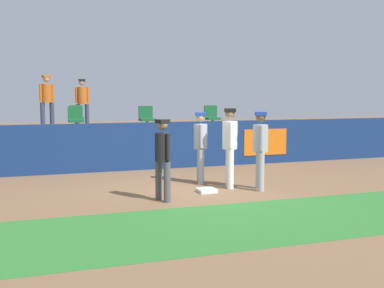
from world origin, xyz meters
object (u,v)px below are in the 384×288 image
object	(u,v)px
seat_front_right	(212,116)
spectator_capped	(82,100)
player_fielder_home	(230,142)
seat_back_left	(76,116)
player_umpire	(163,154)
spectator_hooded	(47,98)
player_runner_visitor	(260,145)
player_coach_visitor	(200,143)
first_base	(207,190)
seat_front_left	(76,118)
seat_front_center	(147,117)

from	to	relation	value
seat_front_right	spectator_capped	distance (m)	4.74
player_fielder_home	seat_back_left	distance (m)	7.24
player_umpire	spectator_hooded	distance (m)	8.66
player_fielder_home	seat_front_right	distance (m)	5.06
player_runner_visitor	player_coach_visitor	size ratio (longest dim) A/B	1.02
first_base	player_umpire	size ratio (longest dim) A/B	0.24
player_umpire	spectator_capped	size ratio (longest dim) A/B	0.97
seat_back_left	seat_front_right	world-z (taller)	same
seat_front_left	seat_front_center	xyz separation A→B (m)	(2.24, 0.00, 0.00)
player_coach_visitor	player_runner_visitor	bearing A→B (deg)	54.46
player_umpire	seat_front_left	distance (m)	5.87
player_runner_visitor	seat_front_right	bearing A→B (deg)	-170.55
seat_front_center	spectator_hooded	bearing A→B (deg)	138.26
player_fielder_home	seat_back_left	xyz separation A→B (m)	(-2.86, 6.64, 0.38)
seat_back_left	seat_front_left	bearing A→B (deg)	-96.31
player_runner_visitor	seat_front_left	xyz separation A→B (m)	(-3.60, 5.34, 0.42)
player_coach_visitor	seat_front_left	world-z (taller)	seat_front_left
player_fielder_home	player_runner_visitor	distance (m)	0.74
player_umpire	seat_front_right	xyz separation A→B (m)	(3.36, 5.73, 0.48)
seat_front_left	player_coach_visitor	bearing A→B (deg)	-57.98
player_runner_visitor	player_umpire	size ratio (longest dim) A/B	1.07
first_base	player_coach_visitor	size ratio (longest dim) A/B	0.23
first_base	seat_front_left	bearing A→B (deg)	114.27
spectator_hooded	seat_front_left	bearing A→B (deg)	88.74
seat_back_left	spectator_capped	bearing A→B (deg)	65.51
spectator_hooded	spectator_capped	size ratio (longest dim) A/B	1.07
player_fielder_home	seat_front_center	bearing A→B (deg)	-153.09
player_fielder_home	player_umpire	bearing A→B (deg)	-47.46
spectator_capped	player_runner_visitor	bearing A→B (deg)	116.43
seat_front_left	player_fielder_home	bearing A→B (deg)	-57.65
seat_front_right	seat_front_left	bearing A→B (deg)	-180.00
player_fielder_home	seat_front_left	world-z (taller)	player_fielder_home
player_coach_visitor	seat_front_center	size ratio (longest dim) A/B	2.10
player_umpire	player_coach_visitor	bearing A→B (deg)	119.53
seat_back_left	spectator_capped	world-z (taller)	spectator_capped
first_base	player_fielder_home	world-z (taller)	player_fielder_home
player_fielder_home	seat_front_center	size ratio (longest dim) A/B	2.24
seat_front_center	spectator_hooded	xyz separation A→B (m)	(-2.96, 2.64, 0.62)
seat_front_center	spectator_hooded	world-z (taller)	spectator_hooded
player_coach_visitor	spectator_hooded	distance (m)	7.61
player_fielder_home	first_base	bearing A→B (deg)	-46.79
player_umpire	spectator_capped	world-z (taller)	spectator_capped
first_base	player_runner_visitor	size ratio (longest dim) A/B	0.22
first_base	seat_front_left	distance (m)	5.87
player_fielder_home	player_umpire	world-z (taller)	player_fielder_home
player_fielder_home	spectator_capped	world-z (taller)	spectator_capped
player_coach_visitor	seat_back_left	distance (m)	6.41
first_base	spectator_hooded	world-z (taller)	spectator_hooded
player_coach_visitor	seat_front_right	distance (m)	4.58
first_base	seat_back_left	world-z (taller)	seat_back_left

